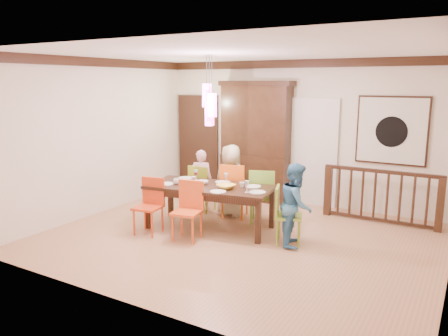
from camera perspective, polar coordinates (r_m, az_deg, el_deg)
The scene contains 36 objects.
floor at distance 7.12m, azimuth 2.06°, elevation -9.11°, with size 6.00×6.00×0.00m, color #AB7453.
ceiling at distance 6.69m, azimuth 2.24°, elevation 14.89°, with size 6.00×6.00×0.00m, color white.
wall_back at distance 9.02m, azimuth 9.68°, elevation 4.55°, with size 6.00×6.00×0.00m, color beige.
wall_left at distance 8.57m, azimuth -15.89°, elevation 3.94°, with size 5.00×5.00×0.00m, color beige.
crown_molding at distance 6.68m, azimuth 2.23°, elevation 14.20°, with size 6.00×5.00×0.16m, color black, non-canonical shape.
panel_door at distance 10.11m, azimuth -3.34°, elevation 3.11°, with size 1.04×0.07×2.24m, color black.
white_doorway at distance 8.92m, azimuth 11.61°, elevation 1.81°, with size 0.97×0.05×2.22m, color silver.
painting at distance 8.50m, azimuth 21.06°, elevation 4.58°, with size 1.25×0.06×1.25m.
pendant_cluster at distance 7.18m, azimuth -1.91°, elevation 8.29°, with size 0.27×0.21×1.14m.
dining_table at distance 7.39m, azimuth -1.84°, elevation -2.93°, with size 2.24×1.27×0.75m.
chair_far_left at distance 8.39m, azimuth -2.77°, elevation -2.22°, with size 0.43×0.43×0.92m.
chair_far_mid at distance 8.03m, azimuth 1.43°, elevation -2.41°, with size 0.55×0.55×1.02m.
chair_far_right at distance 7.75m, azimuth 5.07°, elevation -3.11°, with size 0.56×0.56×0.98m.
chair_near_left at distance 7.27m, azimuth -9.93°, elevation -4.50°, with size 0.47×0.47×0.92m.
chair_near_mid at distance 6.89m, azimuth -4.91°, elevation -5.15°, with size 0.49×0.49×0.93m.
chair_end_right at distance 6.82m, azimuth 8.47°, elevation -5.61°, with size 0.51×0.51×0.89m.
china_hutch at distance 9.19m, azimuth 4.17°, elevation 3.53°, with size 1.58×0.46×2.49m.
balustrade at distance 8.20m, azimuth 19.81°, elevation -3.38°, with size 2.02×0.12×0.96m.
person_far_left at distance 8.45m, azimuth -2.99°, elevation -1.62°, with size 0.44×0.29×1.20m, color #FFC2D4.
person_far_mid at distance 8.09m, azimuth 0.91°, elevation -1.64°, with size 0.66×0.43×1.34m, color beige.
person_end_right at distance 6.74m, azimuth 9.41°, elevation -4.73°, with size 0.62×0.48×1.27m, color teal.
serving_bowl at distance 7.14m, azimuth 0.28°, elevation -2.43°, with size 0.29×0.29×0.07m, color yellow.
small_bowl at distance 7.46m, azimuth -2.80°, elevation -1.90°, with size 0.19×0.19×0.06m, color white.
cup_left at distance 7.49m, azimuth -6.17°, elevation -1.75°, with size 0.12×0.12×0.10m, color silver.
cup_right at distance 7.24m, azimuth 2.35°, elevation -2.20°, with size 0.09×0.09×0.08m, color silver.
plate_far_left at distance 7.94m, azimuth -5.07°, elevation -1.30°, with size 0.26×0.26×0.01m, color white.
plate_far_mid at distance 7.58m, azimuth -0.17°, elevation -1.86°, with size 0.26×0.26×0.01m, color white.
plate_far_right at distance 7.28m, azimuth 3.86°, elevation -2.42°, with size 0.26×0.26×0.01m, color white.
plate_near_left at distance 7.52m, azimuth -7.57°, elevation -2.06°, with size 0.26×0.26×0.01m, color white.
plate_near_mid at distance 6.93m, azimuth -0.78°, elevation -3.10°, with size 0.26×0.26×0.01m, color white.
plate_end_right at distance 6.91m, azimuth 4.38°, elevation -3.17°, with size 0.26×0.26×0.01m, color white.
wine_glass_a at distance 7.75m, azimuth -3.70°, elevation -0.93°, with size 0.08×0.08×0.19m, color #590C19, non-canonical shape.
wine_glass_b at distance 7.42m, azimuth 0.25°, elevation -1.44°, with size 0.08×0.08×0.19m, color silver, non-canonical shape.
wine_glass_c at distance 7.20m, azimuth -4.01°, elevation -1.87°, with size 0.08×0.08×0.19m, color #590C19, non-canonical shape.
wine_glass_d at distance 6.89m, azimuth 3.02°, elevation -2.44°, with size 0.08×0.08×0.19m, color silver, non-canonical shape.
napkin at distance 7.10m, azimuth -4.41°, elevation -2.79°, with size 0.18×0.14×0.01m, color #D83359.
Camera 1 is at (3.14, -5.89, 2.47)m, focal length 35.00 mm.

